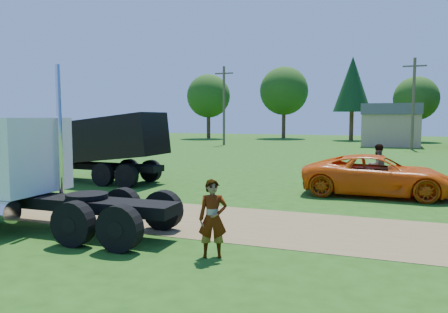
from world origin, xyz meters
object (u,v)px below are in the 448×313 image
(black_dump_truck, at_px, (95,144))
(spectator_a, at_px, (213,219))
(orange_pickup, at_px, (378,175))
(white_semi_tractor, at_px, (16,172))

(black_dump_truck, relative_size, spectator_a, 4.45)
(orange_pickup, distance_m, spectator_a, 10.16)
(black_dump_truck, relative_size, orange_pickup, 1.33)
(white_semi_tractor, height_order, orange_pickup, white_semi_tractor)
(black_dump_truck, bearing_deg, white_semi_tractor, -65.84)
(black_dump_truck, bearing_deg, orange_pickup, 4.95)
(orange_pickup, bearing_deg, white_semi_tractor, 132.59)
(white_semi_tractor, xyz_separation_m, spectator_a, (6.32, -0.57, -0.71))
(black_dump_truck, distance_m, spectator_a, 13.18)
(black_dump_truck, height_order, spectator_a, black_dump_truck)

